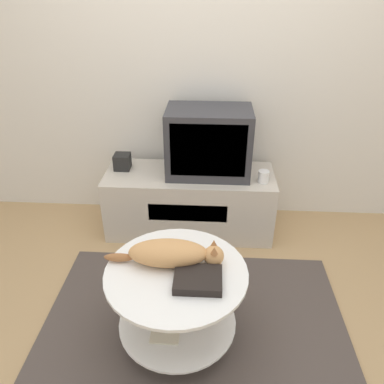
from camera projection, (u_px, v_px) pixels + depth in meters
ground_plane at (193, 339)px, 2.10m from camera, size 12.00×12.00×0.00m
wall_back at (205, 51)px, 2.64m from camera, size 8.00×0.05×2.60m
rug at (193, 337)px, 2.09m from camera, size 1.74×1.38×0.02m
tv_stand at (190, 202)px, 2.90m from camera, size 1.26×0.48×0.49m
tv at (209, 142)px, 2.67m from camera, size 0.60×0.38×0.49m
speaker at (122, 162)px, 2.82m from camera, size 0.12×0.12×0.12m
mug at (263, 177)px, 2.64m from camera, size 0.08×0.08×0.09m
coffee_table at (177, 296)px, 1.93m from camera, size 0.71×0.71×0.49m
dvd_box at (198, 280)px, 1.76m from camera, size 0.23×0.18×0.04m
cat at (172, 253)px, 1.86m from camera, size 0.60×0.18×0.13m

